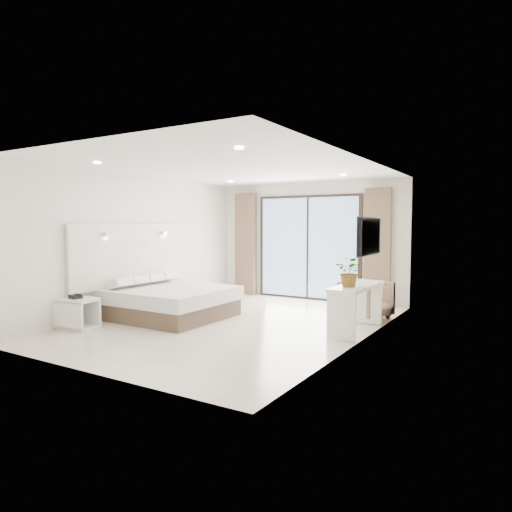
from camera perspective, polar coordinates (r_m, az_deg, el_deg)
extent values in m
plane|color=beige|center=(8.11, -2.75, -8.41)|extent=(6.20, 6.20, 0.00)
cube|color=silver|center=(10.64, 6.61, 1.86)|extent=(4.60, 0.02, 2.70)
cube|color=silver|center=(5.64, -20.70, -0.25)|extent=(4.60, 0.02, 2.70)
cube|color=silver|center=(9.42, -14.46, 1.48)|extent=(0.02, 6.20, 2.70)
cube|color=silver|center=(6.92, 13.21, 0.64)|extent=(0.02, 6.20, 2.70)
cube|color=white|center=(7.98, -2.82, 10.88)|extent=(4.60, 6.20, 0.02)
cube|color=white|center=(9.26, -15.03, 0.19)|extent=(0.08, 3.00, 1.20)
cube|color=black|center=(7.41, 14.10, 2.39)|extent=(0.06, 1.00, 0.58)
cube|color=black|center=(7.42, 13.81, 2.39)|extent=(0.02, 1.04, 0.62)
cube|color=black|center=(10.62, 6.54, 1.04)|extent=(2.56, 0.04, 2.42)
cube|color=#93BFEB|center=(10.59, 6.47, 1.04)|extent=(2.40, 0.01, 2.30)
cube|color=#756546|center=(11.32, -1.31, 1.50)|extent=(0.55, 0.14, 2.50)
cube|color=#756546|center=(9.94, 14.94, 1.02)|extent=(0.55, 0.14, 2.50)
cylinder|color=white|center=(7.52, -19.23, 10.94)|extent=(0.12, 0.12, 0.02)
cylinder|color=white|center=(5.78, -2.13, 13.32)|extent=(0.12, 0.12, 0.02)
cylinder|color=white|center=(10.19, -3.20, 9.27)|extent=(0.12, 0.12, 0.02)
cylinder|color=white|center=(8.98, 10.82, 9.92)|extent=(0.12, 0.12, 0.02)
cube|color=brown|center=(8.72, -10.53, -6.57)|extent=(1.92, 1.82, 0.31)
cube|color=silver|center=(8.68, -10.55, -4.76)|extent=(2.00, 1.90, 0.25)
cube|color=white|center=(8.67, -16.58, -3.56)|extent=(0.28, 0.38, 0.14)
cube|color=white|center=(8.95, -14.62, -3.29)|extent=(0.28, 0.38, 0.14)
cube|color=white|center=(9.25, -12.74, -3.03)|extent=(0.28, 0.38, 0.14)
cube|color=white|center=(9.55, -11.02, -2.79)|extent=(0.28, 0.38, 0.14)
cube|color=white|center=(8.18, -21.33, -5.12)|extent=(0.61, 0.52, 0.05)
cube|color=white|center=(8.26, -21.25, -8.24)|extent=(0.61, 0.52, 0.05)
cube|color=white|center=(8.10, -22.43, -6.91)|extent=(0.56, 0.12, 0.45)
cube|color=white|center=(8.34, -20.18, -6.54)|extent=(0.56, 0.12, 0.45)
cube|color=black|center=(8.17, -21.63, -4.74)|extent=(0.20, 0.16, 0.06)
cube|color=white|center=(7.54, 12.47, -3.74)|extent=(0.47, 1.49, 0.06)
cube|color=white|center=(6.98, 10.63, -7.54)|extent=(0.45, 0.06, 0.71)
cube|color=white|center=(8.23, 13.95, -5.83)|extent=(0.45, 0.06, 0.71)
imported|color=#33662D|center=(7.22, 11.70, -2.36)|extent=(0.50, 0.54, 0.37)
imported|color=#9A7B65|center=(8.68, 13.60, -5.10)|extent=(0.92, 0.95, 0.77)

